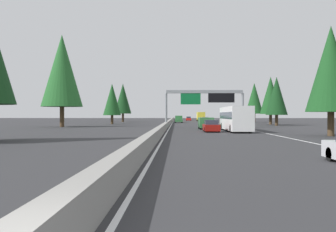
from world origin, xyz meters
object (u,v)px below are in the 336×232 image
sedan_distant_b (189,119)px  conifer_left_far (123,99)px  bus_near_right (235,118)px  conifer_right_near (331,69)px  box_truck_distant_a (201,116)px  conifer_left_near (62,71)px  sedan_near_center (211,126)px  sedan_far_center (205,120)px  pickup_far_left (179,119)px  conifer_right_far (271,95)px  conifer_right_distant (254,98)px  sign_gantry_overhead (205,98)px  minivan_far_right (206,123)px  conifer_right_mid (277,96)px  conifer_left_mid (112,100)px

sedan_distant_b → conifer_left_far: conifer_left_far is taller
bus_near_right → conifer_right_near: size_ratio=1.06×
box_truck_distant_a → conifer_left_near: size_ratio=0.53×
sedan_near_center → conifer_right_near: bearing=-127.5°
sedan_distant_b → sedan_far_center: same height
sedan_far_center → conifer_right_near: 59.10m
sedan_far_center → box_truck_distant_a: size_ratio=0.52×
pickup_far_left → conifer_right_far: bearing=-130.5°
sedan_near_center → conifer_right_distant: conifer_right_distant is taller
sedan_far_center → conifer_right_distant: (5.29, -14.07, 5.99)m
sign_gantry_overhead → minivan_far_right: bearing=175.7°
sign_gantry_overhead → conifer_left_near: size_ratio=0.80×
bus_near_right → conifer_right_mid: bearing=-26.9°
conifer_right_near → conifer_left_mid: conifer_right_near is taller
bus_near_right → box_truck_distant_a: bearing=-0.3°
conifer_right_far → sign_gantry_overhead: bearing=141.2°
conifer_right_distant → conifer_left_far: bearing=84.8°
conifer_left_far → conifer_right_distant: bearing=-95.2°
conifer_right_far → sedan_near_center: bearing=154.1°
sedan_near_center → conifer_right_far: size_ratio=0.43×
conifer_right_near → conifer_right_distant: (63.59, -6.42, 0.07)m
sedan_distant_b → conifer_left_mid: bearing=157.9°
sign_gantry_overhead → pickup_far_left: bearing=6.5°
conifer_right_near → minivan_far_right: bearing=33.4°
minivan_far_right → pickup_far_left: pickup_far_left is taller
conifer_right_distant → conifer_left_mid: bearing=118.8°
minivan_far_right → conifer_left_near: (8.53, 23.98, 8.74)m
conifer_right_near → pickup_far_left: bearing=14.2°
minivan_far_right → conifer_right_mid: bearing=-41.7°
sign_gantry_overhead → minivan_far_right: (-5.31, 0.40, -3.88)m
sign_gantry_overhead → pickup_far_left: (36.09, 4.13, -3.91)m
conifer_right_near → bus_near_right: bearing=37.2°
conifer_left_near → pickup_far_left: bearing=-31.6°
conifer_right_near → conifer_left_near: conifer_left_near is taller
minivan_far_right → box_truck_distant_a: bearing=-3.2°
sedan_distant_b → conifer_right_distant: (-26.04, -17.45, 5.99)m
bus_near_right → sedan_far_center: (48.17, -0.04, -1.03)m
conifer_right_near → conifer_right_distant: 63.91m
sedan_distant_b → sign_gantry_overhead: bearing=-179.6°
conifer_right_far → minivan_far_right: bearing=147.1°
box_truck_distant_a → minivan_far_right: bearing=176.8°
sign_gantry_overhead → bus_near_right: 12.48m
sedan_near_center → conifer_right_near: size_ratio=0.41×
sign_gantry_overhead → pickup_far_left: 36.54m
conifer_right_distant → box_truck_distant_a: bearing=39.3°
pickup_far_left → conifer_right_near: size_ratio=0.52×
sedan_distant_b → sedan_near_center: same height
pickup_far_left → conifer_right_distant: (5.62, -21.06, 5.75)m
sign_gantry_overhead → conifer_left_near: conifer_left_near is taller
conifer_left_near → conifer_right_distant: bearing=-47.0°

